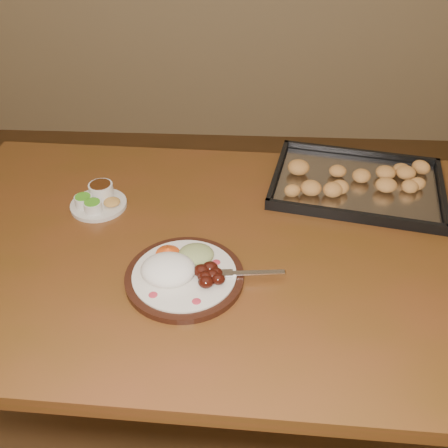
{
  "coord_description": "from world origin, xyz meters",
  "views": [
    {
      "loc": [
        0.25,
        -0.91,
        1.52
      ],
      "look_at": [
        0.2,
        0.06,
        0.77
      ],
      "focal_mm": 40.0,
      "sensor_mm": 36.0,
      "label": 1
    }
  ],
  "objects": [
    {
      "name": "dinner_plate",
      "position": [
        0.11,
        -0.11,
        0.77
      ],
      "size": [
        0.35,
        0.26,
        0.06
      ],
      "rotation": [
        0.0,
        0.0,
        0.01
      ],
      "color": "black",
      "rests_on": "dining_table"
    },
    {
      "name": "condiment_saucer",
      "position": [
        -0.14,
        0.15,
        0.77
      ],
      "size": [
        0.15,
        0.15,
        0.05
      ],
      "rotation": [
        0.0,
        0.0,
        -0.34
      ],
      "color": "silver",
      "rests_on": "dining_table"
    },
    {
      "name": "ground",
      "position": [
        0.0,
        0.0,
        0.0
      ],
      "size": [
        4.0,
        4.0,
        0.0
      ],
      "primitive_type": "plane",
      "color": "brown",
      "rests_on": "ground"
    },
    {
      "name": "dining_table",
      "position": [
        0.2,
        0.01,
        0.65
      ],
      "size": [
        1.53,
        0.95,
        0.75
      ],
      "rotation": [
        0.0,
        0.0,
        -0.04
      ],
      "color": "brown",
      "rests_on": "ground"
    },
    {
      "name": "baking_tray",
      "position": [
        0.56,
        0.28,
        0.77
      ],
      "size": [
        0.52,
        0.42,
        0.05
      ],
      "rotation": [
        0.0,
        0.0,
        -0.2
      ],
      "color": "black",
      "rests_on": "dining_table"
    }
  ]
}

